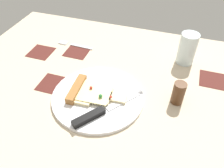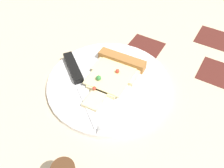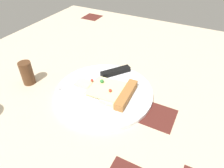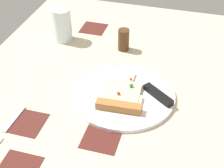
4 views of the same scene
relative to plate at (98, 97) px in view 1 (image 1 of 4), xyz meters
The scene contains 7 objects.
ground_plane 9.26cm from the plate, 166.21° to the right, with size 112.33×112.33×3.00cm.
plate is the anchor object (origin of this frame).
pizza_slice 2.94cm from the plate, 93.48° to the left, with size 12.13×17.81×2.47cm.
knife 7.00cm from the plate, 147.72° to the right, with size 20.40×16.16×2.45cm.
drinking_glass 37.18cm from the plate, 40.72° to the right, with size 6.34×6.34×11.64cm, color silver.
pepper_shaker 24.56cm from the plate, 75.54° to the right, with size 3.76×3.76×7.43cm, color #4C2D19.
fork 32.28cm from the plate, 38.80° to the left, with size 2.57×15.37×0.80cm.
Camera 1 is at (-37.28, -17.64, 51.64)cm, focal length 36.51 mm.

